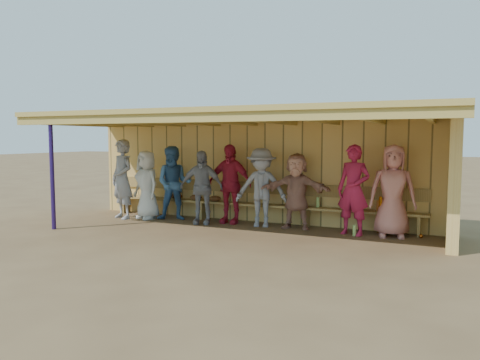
% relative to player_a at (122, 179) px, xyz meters
% --- Properties ---
extents(ground, '(90.00, 90.00, 0.00)m').
position_rel_player_a_xyz_m(ground, '(3.11, -0.30, -0.96)').
color(ground, brown).
rests_on(ground, ground).
extents(player_a, '(0.82, 0.68, 1.92)m').
position_rel_player_a_xyz_m(player_a, '(0.00, 0.00, 0.00)').
color(player_a, gray).
rests_on(player_a, ground).
extents(player_b, '(0.94, 0.78, 1.65)m').
position_rel_player_a_xyz_m(player_b, '(0.55, 0.22, -0.14)').
color(player_b, silver).
rests_on(player_b, ground).
extents(player_c, '(1.05, 0.95, 1.76)m').
position_rel_player_a_xyz_m(player_c, '(1.26, 0.34, -0.08)').
color(player_c, '#38659B').
rests_on(player_c, ground).
extents(player_d, '(1.07, 0.45, 1.81)m').
position_rel_player_a_xyz_m(player_d, '(2.64, 0.51, -0.05)').
color(player_d, '#B91D34').
rests_on(player_d, ground).
extents(player_e, '(1.25, 0.92, 1.73)m').
position_rel_player_a_xyz_m(player_e, '(3.46, 0.41, -0.09)').
color(player_e, gray).
rests_on(player_e, ground).
extents(player_f, '(1.55, 0.60, 1.63)m').
position_rel_player_a_xyz_m(player_f, '(4.23, 0.51, -0.14)').
color(player_f, tan).
rests_on(player_f, ground).
extents(player_g, '(0.75, 0.57, 1.83)m').
position_rel_player_a_xyz_m(player_g, '(5.47, 0.35, -0.04)').
color(player_g, '#B01C41').
rests_on(player_g, ground).
extents(player_h, '(0.99, 0.74, 1.83)m').
position_rel_player_a_xyz_m(player_h, '(6.21, 0.47, -0.04)').
color(player_h, tan).
rests_on(player_h, ground).
extents(player_extra, '(1.05, 0.66, 1.67)m').
position_rel_player_a_xyz_m(player_extra, '(2.09, 0.17, -0.12)').
color(player_extra, gray).
rests_on(player_extra, ground).
extents(dugout_structure, '(8.80, 3.20, 2.50)m').
position_rel_player_a_xyz_m(dugout_structure, '(3.50, 0.38, 0.74)').
color(dugout_structure, '#E4B761').
rests_on(dugout_structure, ground).
extents(bench, '(7.60, 0.34, 0.93)m').
position_rel_player_a_xyz_m(bench, '(3.11, 0.81, -0.43)').
color(bench, '#A28445').
rests_on(bench, ground).
extents(dugout_equipment, '(5.86, 0.62, 0.80)m').
position_rel_player_a_xyz_m(dugout_equipment, '(2.44, 0.68, -0.47)').
color(dugout_equipment, orange).
rests_on(dugout_equipment, ground).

